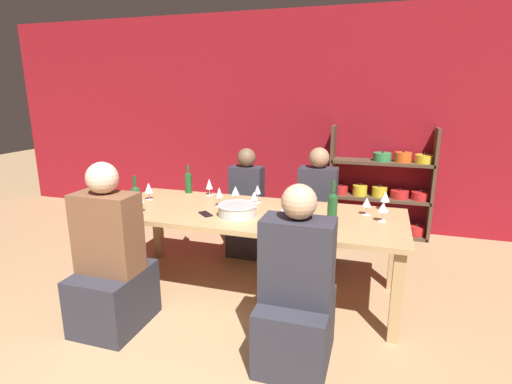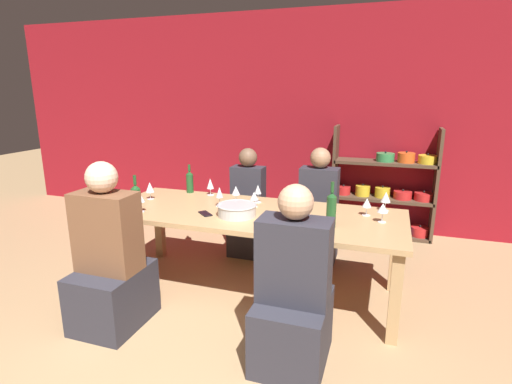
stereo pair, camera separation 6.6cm
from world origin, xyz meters
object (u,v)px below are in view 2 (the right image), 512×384
object	(u,v)px
wine_bottle_dark	(190,181)
wine_glass_white_a	(236,191)
wine_glass_empty_a	(258,190)
wine_glass_white_b	(386,198)
wine_glass_red_b	(254,196)
person_far_b	(248,214)
wine_glass_red_c	(367,203)
cell_phone	(205,214)
person_near_a	(110,268)
wine_glass_white_e	(140,198)
wine_glass_white_c	(282,212)
wine_glass_empty_b	(219,193)
wine_glass_white_f	(150,188)
dining_table	(252,220)
wine_bottle_amber	(331,209)
person_far_a	(318,221)
wine_glass_white_d	(383,208)
wine_bottle_green	(136,199)
mixing_bowl	(237,210)
shelf_unit	(385,196)
person_near_b	(293,301)
wine_glass_red_a	(210,184)

from	to	relation	value
wine_bottle_dark	wine_glass_white_a	bearing A→B (deg)	-17.47
wine_glass_empty_a	wine_glass_white_b	distance (m)	1.12
wine_glass_empty_a	wine_glass_red_b	bearing A→B (deg)	-85.08
wine_glass_empty_a	person_far_b	xyz separation A→B (m)	(-0.28, 0.51, -0.42)
wine_glass_red_c	wine_bottle_dark	bearing A→B (deg)	172.79
cell_phone	person_near_a	xyz separation A→B (m)	(-0.48, -0.64, -0.28)
wine_glass_white_e	cell_phone	bearing A→B (deg)	11.23
wine_glass_white_a	wine_glass_white_c	xyz separation A→B (m)	(0.57, -0.49, -0.00)
wine_glass_empty_b	wine_glass_white_f	distance (m)	0.72
dining_table	wine_glass_red_b	world-z (taller)	wine_glass_red_b
wine_glass_empty_b	cell_phone	size ratio (longest dim) A/B	1.11
wine_bottle_dark	wine_bottle_amber	world-z (taller)	wine_bottle_amber
wine_bottle_amber	person_far_a	world-z (taller)	person_far_a
person_near_a	wine_glass_white_c	bearing A→B (deg)	26.94
wine_glass_white_d	wine_glass_empty_b	size ratio (longest dim) A/B	0.87
dining_table	wine_glass_white_d	bearing A→B (deg)	3.58
wine_bottle_green	wine_glass_white_c	world-z (taller)	wine_bottle_green
dining_table	wine_bottle_amber	bearing A→B (deg)	-14.46
person_far_b	person_near_a	bearing A→B (deg)	72.80
mixing_bowl	wine_glass_white_d	bearing A→B (deg)	10.26
shelf_unit	person_near_b	bearing A→B (deg)	-100.60
wine_bottle_dark	wine_glass_white_e	distance (m)	0.73
shelf_unit	wine_bottle_amber	world-z (taller)	shelf_unit
wine_bottle_amber	wine_glass_red_a	xyz separation A→B (m)	(-1.26, 0.58, -0.03)
cell_phone	person_far_a	bearing A→B (deg)	52.24
dining_table	wine_glass_white_c	distance (m)	0.44
wine_glass_white_c	person_near_a	bearing A→B (deg)	-153.06
wine_bottle_green	person_near_a	size ratio (longest dim) A/B	0.27
shelf_unit	person_far_b	xyz separation A→B (m)	(-1.39, -1.04, -0.07)
wine_bottle_amber	wine_glass_white_e	bearing A→B (deg)	-175.61
wine_bottle_green	wine_glass_red_b	distance (m)	1.00
wine_glass_red_a	shelf_unit	bearing A→B (deg)	41.49
wine_glass_empty_b	person_far_a	distance (m)	1.15
wine_bottle_dark	person_near_a	distance (m)	1.31
wine_glass_red_a	wine_glass_white_e	distance (m)	0.77
wine_glass_white_c	wine_glass_red_a	bearing A→B (deg)	144.56
dining_table	wine_glass_red_b	bearing A→B (deg)	102.85
wine_glass_white_a	person_near_b	world-z (taller)	person_near_b
wine_bottle_green	wine_glass_white_e	xyz separation A→B (m)	(-0.03, 0.10, -0.02)
wine_glass_white_f	person_far_a	xyz separation A→B (m)	(1.48, 0.74, -0.40)
wine_glass_empty_a	cell_phone	xyz separation A→B (m)	(-0.30, -0.48, -0.11)
wine_glass_red_b	person_near_b	bearing A→B (deg)	-58.41
dining_table	wine_glass_red_a	xyz separation A→B (m)	(-0.57, 0.40, 0.18)
wine_glass_white_b	wine_glass_red_c	world-z (taller)	wine_glass_white_b
wine_glass_white_b	person_near_b	size ratio (longest dim) A/B	0.14
shelf_unit	wine_glass_white_f	size ratio (longest dim) A/B	8.12
wine_bottle_green	wine_glass_white_c	xyz separation A→B (m)	(1.19, 0.15, -0.04)
wine_bottle_amber	person_near_a	xyz separation A→B (m)	(-1.52, -0.65, -0.42)
wine_glass_red_a	wine_glass_white_e	world-z (taller)	wine_glass_red_a
wine_glass_white_c	person_near_b	world-z (taller)	person_near_b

